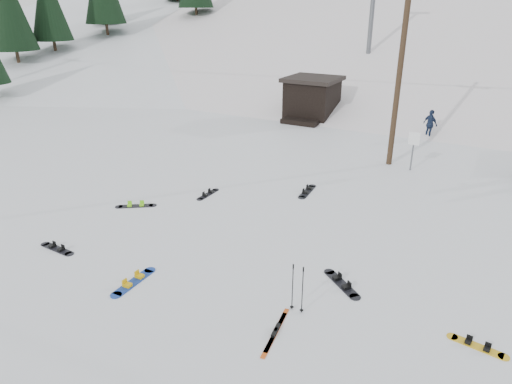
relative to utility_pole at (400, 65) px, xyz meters
The scene contains 18 objects.
ground 14.90m from the utility_pole, 98.13° to the right, with size 200.00×200.00×0.00m, color white.
ski_slope 44.31m from the utility_pole, 92.79° to the left, with size 60.00×75.00×45.00m, color white.
ridge_left 53.35m from the utility_pole, 138.18° to the left, with size 34.00×85.00×38.00m, color white.
treeline_left 44.65m from the utility_pole, 144.16° to the left, with size 20.00×64.00×10.00m, color black, non-canonical shape.
treeline_crest 72.18m from the utility_pole, 91.59° to the left, with size 50.00×6.00×10.00m, color black, non-canonical shape.
utility_pole is the anchor object (origin of this frame).
trail_sign 3.60m from the utility_pole, 21.04° to the right, with size 0.50×0.09×1.85m.
lift_hut 10.40m from the utility_pole, 135.24° to the left, with size 3.40×4.10×2.75m.
hero_snowboard 15.01m from the utility_pole, 105.27° to the right, with size 0.35×1.71×0.12m.
hero_skis 14.48m from the utility_pole, 87.10° to the right, with size 0.38×1.87×0.10m.
ski_poles 13.33m from the utility_pole, 86.45° to the right, with size 0.37×0.10×1.34m.
board_scatter_a 16.04m from the utility_pole, 118.08° to the right, with size 1.48×0.33×0.10m.
board_scatter_b 10.42m from the utility_pole, 126.54° to the right, with size 0.27×1.41×0.10m.
board_scatter_c 13.09m from the utility_pole, 126.80° to the right, with size 1.35×1.04×0.11m.
board_scatter_d 12.03m from the utility_pole, 82.70° to the right, with size 1.35×1.14×0.12m.
board_scatter_e 13.71m from the utility_pole, 67.32° to the right, with size 1.35×0.41×0.10m.
board_scatter_f 7.31m from the utility_pole, 111.77° to the right, with size 0.43×1.69×0.12m.
skier_navy 6.93m from the utility_pole, 81.29° to the left, with size 0.97×0.41×1.66m, color #1B2845.
Camera 1 is at (6.54, -7.61, 7.32)m, focal length 32.00 mm.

